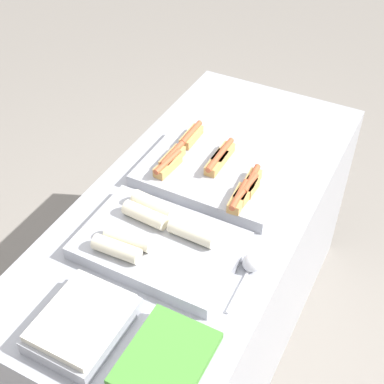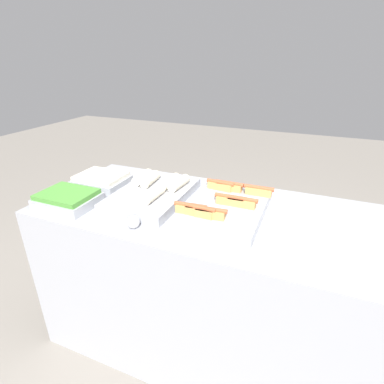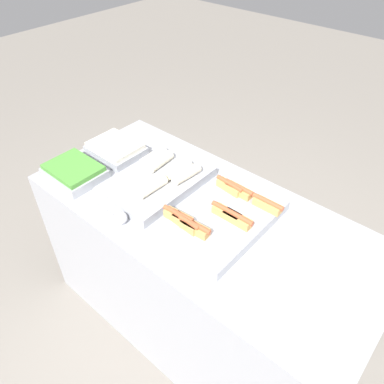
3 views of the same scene
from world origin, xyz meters
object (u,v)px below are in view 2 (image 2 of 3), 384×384
tray_side_front (68,199)px  tray_hotdogs (225,206)px  tray_side_back (102,180)px  serving_spoon_near (132,222)px  tray_wraps (154,192)px

tray_side_front → tray_hotdogs: bearing=16.9°
tray_hotdogs → tray_side_back: (-0.77, 0.04, 0.00)m
tray_side_back → serving_spoon_near: (0.43, -0.34, -0.01)m
tray_side_back → tray_hotdogs: bearing=-3.1°
tray_hotdogs → tray_wraps: size_ratio=1.04×
tray_hotdogs → tray_side_back: size_ratio=1.88×
tray_hotdogs → serving_spoon_near: (-0.35, -0.30, -0.01)m
serving_spoon_near → tray_hotdogs: bearing=40.8°
tray_hotdogs → tray_side_front: bearing=-163.1°
tray_wraps → tray_side_front: (-0.37, -0.24, 0.00)m
tray_wraps → tray_side_front: 0.44m
tray_side_back → serving_spoon_near: tray_side_back is taller
tray_side_back → tray_wraps: bearing=-4.9°
tray_hotdogs → tray_wraps: (-0.40, 0.01, 0.00)m
tray_hotdogs → tray_side_front: 0.81m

